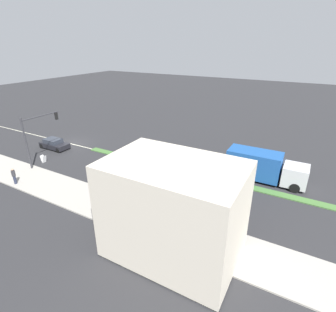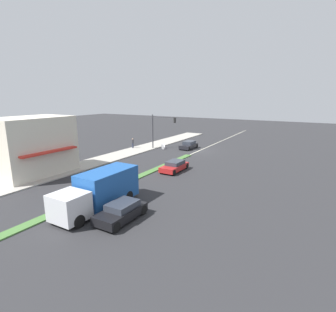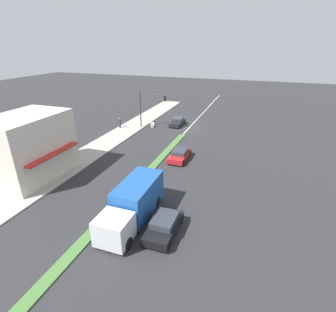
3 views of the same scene
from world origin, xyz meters
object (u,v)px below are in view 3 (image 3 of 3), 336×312
traffic_signal_main (148,104)px  pedestrian (120,122)px  suv_black (164,226)px  warning_aframe_sign (152,125)px  hatchback_red (180,155)px  delivery_truck (134,203)px  sedan_dark (178,122)px

traffic_signal_main → pedestrian: (4.36, 1.74, -2.92)m
suv_black → pedestrian: bearing=-54.1°
warning_aframe_sign → hatchback_red: 13.18m
traffic_signal_main → delivery_truck: size_ratio=0.75×
pedestrian → delivery_truck: bearing=121.6°
suv_black → sedan_dark: 26.98m
warning_aframe_sign → delivery_truck: (-7.94, 22.69, 1.04)m
delivery_truck → hatchback_red: 12.21m
hatchback_red → sedan_dark: size_ratio=1.06×
traffic_signal_main → delivery_truck: 23.96m
traffic_signal_main → suv_black: size_ratio=1.40×
pedestrian → delivery_truck: (-12.69, 20.59, 0.49)m
warning_aframe_sign → hatchback_red: hatchback_red is taller
pedestrian → delivery_truck: size_ratio=0.22×
suv_black → sedan_dark: sedan_dark is taller
suv_black → hatchback_red: size_ratio=0.96×
traffic_signal_main → warning_aframe_sign: traffic_signal_main is taller
warning_aframe_sign → pedestrian: bearing=23.8°
delivery_truck → suv_black: 3.03m
traffic_signal_main → suv_black: traffic_signal_main is taller
warning_aframe_sign → sedan_dark: bearing=-144.7°
delivery_truck → hatchback_red: (0.00, -12.17, -0.88)m
pedestrian → hatchback_red: size_ratio=0.39×
suv_black → sedan_dark: (7.20, -26.01, -0.02)m
hatchback_red → sedan_dark: sedan_dark is taller
pedestrian → suv_black: (-15.49, 21.40, -0.34)m
warning_aframe_sign → sedan_dark: size_ratio=0.22×
pedestrian → suv_black: pedestrian is taller
traffic_signal_main → sedan_dark: (-3.92, -2.87, -3.28)m
pedestrian → sedan_dark: 9.49m
pedestrian → delivery_truck: 24.19m
sedan_dark → delivery_truck: bearing=99.9°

